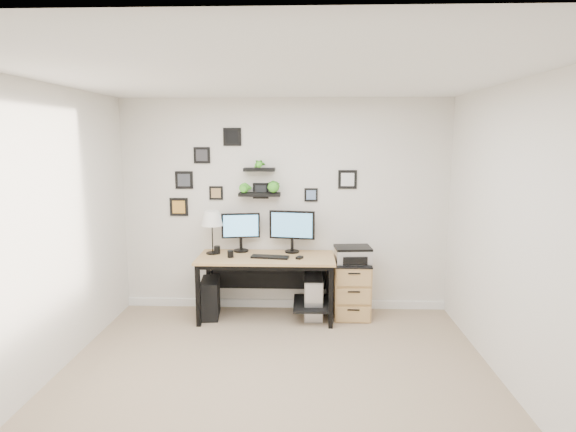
{
  "coord_description": "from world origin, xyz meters",
  "views": [
    {
      "loc": [
        0.26,
        -3.85,
        2.13
      ],
      "look_at": [
        0.05,
        1.83,
        1.2
      ],
      "focal_mm": 30.0,
      "sensor_mm": 36.0,
      "label": 1
    }
  ],
  "objects_px": {
    "monitor_right": "(292,228)",
    "pc_tower_grey": "(313,297)",
    "printer": "(353,255)",
    "desk": "(269,266)",
    "mug": "(231,254)",
    "table_lamp": "(212,219)",
    "file_cabinet": "(352,289)",
    "monitor_left": "(241,229)",
    "pc_tower_black": "(210,298)"
  },
  "relations": [
    {
      "from": "mug",
      "to": "file_cabinet",
      "type": "xyz_separation_m",
      "value": [
        1.43,
        0.16,
        -0.46
      ]
    },
    {
      "from": "pc_tower_grey",
      "to": "file_cabinet",
      "type": "bearing_deg",
      "value": 3.5
    },
    {
      "from": "pc_tower_black",
      "to": "printer",
      "type": "bearing_deg",
      "value": -4.75
    },
    {
      "from": "pc_tower_grey",
      "to": "printer",
      "type": "xyz_separation_m",
      "value": [
        0.46,
        -0.0,
        0.52
      ]
    },
    {
      "from": "desk",
      "to": "monitor_right",
      "type": "distance_m",
      "value": 0.53
    },
    {
      "from": "monitor_left",
      "to": "table_lamp",
      "type": "height_order",
      "value": "table_lamp"
    },
    {
      "from": "monitor_right",
      "to": "table_lamp",
      "type": "xyz_separation_m",
      "value": [
        -0.95,
        -0.1,
        0.11
      ]
    },
    {
      "from": "table_lamp",
      "to": "pc_tower_grey",
      "type": "xyz_separation_m",
      "value": [
        1.21,
        -0.05,
        -0.93
      ]
    },
    {
      "from": "desk",
      "to": "monitor_left",
      "type": "distance_m",
      "value": 0.58
    },
    {
      "from": "table_lamp",
      "to": "printer",
      "type": "height_order",
      "value": "table_lamp"
    },
    {
      "from": "desk",
      "to": "monitor_left",
      "type": "bearing_deg",
      "value": 151.39
    },
    {
      "from": "file_cabinet",
      "to": "monitor_left",
      "type": "bearing_deg",
      "value": 174.1
    },
    {
      "from": "monitor_left",
      "to": "mug",
      "type": "xyz_separation_m",
      "value": [
        -0.08,
        -0.3,
        -0.24
      ]
    },
    {
      "from": "desk",
      "to": "mug",
      "type": "distance_m",
      "value": 0.48
    },
    {
      "from": "pc_tower_grey",
      "to": "file_cabinet",
      "type": "relative_size",
      "value": 0.73
    },
    {
      "from": "pc_tower_grey",
      "to": "pc_tower_black",
      "type": "bearing_deg",
      "value": -177.96
    },
    {
      "from": "monitor_right",
      "to": "pc_tower_grey",
      "type": "xyz_separation_m",
      "value": [
        0.26,
        -0.15,
        -0.81
      ]
    },
    {
      "from": "desk",
      "to": "monitor_left",
      "type": "relative_size",
      "value": 3.37
    },
    {
      "from": "mug",
      "to": "desk",
      "type": "bearing_deg",
      "value": 12.6
    },
    {
      "from": "desk",
      "to": "mug",
      "type": "bearing_deg",
      "value": -167.4
    },
    {
      "from": "monitor_left",
      "to": "pc_tower_grey",
      "type": "xyz_separation_m",
      "value": [
        0.89,
        -0.17,
        -0.79
      ]
    },
    {
      "from": "desk",
      "to": "monitor_left",
      "type": "height_order",
      "value": "monitor_left"
    },
    {
      "from": "monitor_right",
      "to": "printer",
      "type": "height_order",
      "value": "monitor_right"
    },
    {
      "from": "pc_tower_black",
      "to": "file_cabinet",
      "type": "xyz_separation_m",
      "value": [
        1.69,
        0.07,
        0.11
      ]
    },
    {
      "from": "table_lamp",
      "to": "pc_tower_black",
      "type": "relative_size",
      "value": 1.15
    },
    {
      "from": "pc_tower_grey",
      "to": "file_cabinet",
      "type": "distance_m",
      "value": 0.47
    },
    {
      "from": "table_lamp",
      "to": "monitor_left",
      "type": "bearing_deg",
      "value": 19.73
    },
    {
      "from": "monitor_right",
      "to": "file_cabinet",
      "type": "relative_size",
      "value": 0.82
    },
    {
      "from": "pc_tower_grey",
      "to": "file_cabinet",
      "type": "xyz_separation_m",
      "value": [
        0.46,
        0.03,
        0.09
      ]
    },
    {
      "from": "desk",
      "to": "pc_tower_grey",
      "type": "xyz_separation_m",
      "value": [
        0.52,
        0.03,
        -0.38
      ]
    },
    {
      "from": "mug",
      "to": "pc_tower_grey",
      "type": "height_order",
      "value": "mug"
    },
    {
      "from": "monitor_left",
      "to": "pc_tower_grey",
      "type": "distance_m",
      "value": 1.2
    },
    {
      "from": "table_lamp",
      "to": "file_cabinet",
      "type": "height_order",
      "value": "table_lamp"
    },
    {
      "from": "desk",
      "to": "file_cabinet",
      "type": "bearing_deg",
      "value": 3.39
    },
    {
      "from": "pc_tower_grey",
      "to": "monitor_left",
      "type": "bearing_deg",
      "value": 169.33
    },
    {
      "from": "file_cabinet",
      "to": "printer",
      "type": "bearing_deg",
      "value": -87.52
    },
    {
      "from": "monitor_left",
      "to": "desk",
      "type": "bearing_deg",
      "value": -28.61
    },
    {
      "from": "monitor_right",
      "to": "printer",
      "type": "relative_size",
      "value": 1.24
    },
    {
      "from": "file_cabinet",
      "to": "pc_tower_black",
      "type": "bearing_deg",
      "value": -177.56
    },
    {
      "from": "desk",
      "to": "printer",
      "type": "height_order",
      "value": "printer"
    },
    {
      "from": "monitor_left",
      "to": "table_lamp",
      "type": "distance_m",
      "value": 0.37
    },
    {
      "from": "mug",
      "to": "monitor_left",
      "type": "bearing_deg",
      "value": 74.19
    },
    {
      "from": "desk",
      "to": "monitor_right",
      "type": "relative_size",
      "value": 2.91
    },
    {
      "from": "printer",
      "to": "table_lamp",
      "type": "bearing_deg",
      "value": 178.3
    },
    {
      "from": "table_lamp",
      "to": "pc_tower_black",
      "type": "xyz_separation_m",
      "value": [
        -0.02,
        -0.09,
        -0.94
      ]
    },
    {
      "from": "monitor_right",
      "to": "pc_tower_grey",
      "type": "relative_size",
      "value": 1.12
    },
    {
      "from": "mug",
      "to": "file_cabinet",
      "type": "height_order",
      "value": "mug"
    },
    {
      "from": "monitor_left",
      "to": "file_cabinet",
      "type": "relative_size",
      "value": 0.71
    },
    {
      "from": "table_lamp",
      "to": "pc_tower_black",
      "type": "distance_m",
      "value": 0.95
    },
    {
      "from": "desk",
      "to": "table_lamp",
      "type": "relative_size",
      "value": 3.08
    }
  ]
}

